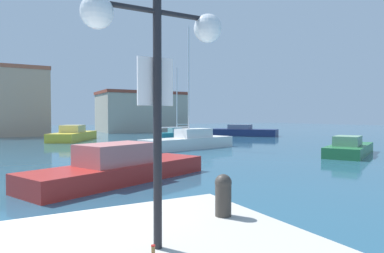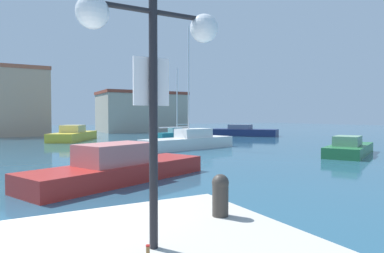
{
  "view_description": "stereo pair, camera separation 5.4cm",
  "coord_description": "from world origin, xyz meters",
  "px_view_note": "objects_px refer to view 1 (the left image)",
  "views": [
    {
      "loc": [
        -0.6,
        -6.33,
        2.63
      ],
      "look_at": [
        14.07,
        20.39,
        1.71
      ],
      "focal_mm": 31.36,
      "sensor_mm": 36.0,
      "label": 1
    },
    {
      "loc": [
        -0.55,
        -6.36,
        2.63
      ],
      "look_at": [
        14.07,
        20.39,
        1.71
      ],
      "focal_mm": 31.36,
      "sensor_mm": 36.0,
      "label": 2
    }
  ],
  "objects_px": {
    "lamppost": "(157,38)",
    "mooring_bollard": "(223,193)",
    "motorboat_red_center_channel": "(120,167)",
    "sailboat_teal_far_left": "(177,135)",
    "sailboat_white_outer_mooring": "(189,141)",
    "motorboat_green_far_right": "(349,148)",
    "motorboat_yellow_distant_north": "(73,135)",
    "motorboat_navy_distant_east": "(243,132)"
  },
  "relations": [
    {
      "from": "sailboat_teal_far_left",
      "to": "motorboat_green_far_right",
      "type": "height_order",
      "value": "sailboat_teal_far_left"
    },
    {
      "from": "lamppost",
      "to": "sailboat_white_outer_mooring",
      "type": "xyz_separation_m",
      "value": [
        11.44,
        20.43,
        -2.92
      ]
    },
    {
      "from": "lamppost",
      "to": "motorboat_red_center_channel",
      "type": "height_order",
      "value": "lamppost"
    },
    {
      "from": "mooring_bollard",
      "to": "motorboat_red_center_channel",
      "type": "bearing_deg",
      "value": 83.26
    },
    {
      "from": "lamppost",
      "to": "motorboat_navy_distant_east",
      "type": "height_order",
      "value": "lamppost"
    },
    {
      "from": "mooring_bollard",
      "to": "motorboat_yellow_distant_north",
      "type": "relative_size",
      "value": 0.08
    },
    {
      "from": "motorboat_red_center_channel",
      "to": "sailboat_teal_far_left",
      "type": "bearing_deg",
      "value": 58.3
    },
    {
      "from": "sailboat_white_outer_mooring",
      "to": "motorboat_red_center_channel",
      "type": "distance_m",
      "value": 13.98
    },
    {
      "from": "sailboat_teal_far_left",
      "to": "motorboat_red_center_channel",
      "type": "bearing_deg",
      "value": -121.7
    },
    {
      "from": "motorboat_navy_distant_east",
      "to": "motorboat_green_far_right",
      "type": "bearing_deg",
      "value": -109.13
    },
    {
      "from": "mooring_bollard",
      "to": "motorboat_navy_distant_east",
      "type": "relative_size",
      "value": 0.08
    },
    {
      "from": "motorboat_yellow_distant_north",
      "to": "motorboat_red_center_channel",
      "type": "bearing_deg",
      "value": -95.1
    },
    {
      "from": "lamppost",
      "to": "motorboat_red_center_channel",
      "type": "distance_m",
      "value": 10.46
    },
    {
      "from": "motorboat_green_far_right",
      "to": "motorboat_red_center_channel",
      "type": "distance_m",
      "value": 16.49
    },
    {
      "from": "mooring_bollard",
      "to": "motorboat_yellow_distant_north",
      "type": "xyz_separation_m",
      "value": [
        3.29,
        33.99,
        -0.86
      ]
    },
    {
      "from": "lamppost",
      "to": "motorboat_navy_distant_east",
      "type": "relative_size",
      "value": 0.44
    },
    {
      "from": "motorboat_green_far_right",
      "to": "motorboat_red_center_channel",
      "type": "height_order",
      "value": "motorboat_red_center_channel"
    },
    {
      "from": "sailboat_teal_far_left",
      "to": "sailboat_white_outer_mooring",
      "type": "bearing_deg",
      "value": -110.3
    },
    {
      "from": "sailboat_white_outer_mooring",
      "to": "motorboat_red_center_channel",
      "type": "height_order",
      "value": "sailboat_white_outer_mooring"
    },
    {
      "from": "sailboat_white_outer_mooring",
      "to": "motorboat_green_far_right",
      "type": "xyz_separation_m",
      "value": [
        7.43,
        -9.21,
        -0.16
      ]
    },
    {
      "from": "lamppost",
      "to": "motorboat_red_center_channel",
      "type": "bearing_deg",
      "value": 75.87
    },
    {
      "from": "sailboat_teal_far_left",
      "to": "motorboat_red_center_channel",
      "type": "xyz_separation_m",
      "value": [
        -12.54,
        -20.31,
        -0.0
      ]
    },
    {
      "from": "motorboat_red_center_channel",
      "to": "sailboat_white_outer_mooring",
      "type": "bearing_deg",
      "value": 49.98
    },
    {
      "from": "lamppost",
      "to": "motorboat_yellow_distant_north",
      "type": "distance_m",
      "value": 35.1
    },
    {
      "from": "sailboat_teal_far_left",
      "to": "mooring_bollard",
      "type": "bearing_deg",
      "value": -114.88
    },
    {
      "from": "mooring_bollard",
      "to": "sailboat_white_outer_mooring",
      "type": "height_order",
      "value": "sailboat_white_outer_mooring"
    },
    {
      "from": "lamppost",
      "to": "mooring_bollard",
      "type": "distance_m",
      "value": 2.58
    },
    {
      "from": "sailboat_teal_far_left",
      "to": "motorboat_yellow_distant_north",
      "type": "distance_m",
      "value": 11.31
    },
    {
      "from": "motorboat_navy_distant_east",
      "to": "motorboat_green_far_right",
      "type": "relative_size",
      "value": 1.2
    },
    {
      "from": "sailboat_white_outer_mooring",
      "to": "motorboat_yellow_distant_north",
      "type": "relative_size",
      "value": 1.15
    },
    {
      "from": "lamppost",
      "to": "motorboat_red_center_channel",
      "type": "relative_size",
      "value": 0.46
    },
    {
      "from": "motorboat_navy_distant_east",
      "to": "motorboat_green_far_right",
      "type": "xyz_separation_m",
      "value": [
        -7.44,
        -21.47,
        -0.1
      ]
    },
    {
      "from": "lamppost",
      "to": "motorboat_navy_distant_east",
      "type": "bearing_deg",
      "value": 51.16
    },
    {
      "from": "motorboat_yellow_distant_north",
      "to": "sailboat_teal_far_left",
      "type": "bearing_deg",
      "value": -24.18
    },
    {
      "from": "motorboat_navy_distant_east",
      "to": "motorboat_yellow_distant_north",
      "type": "relative_size",
      "value": 1.01
    },
    {
      "from": "motorboat_navy_distant_east",
      "to": "motorboat_yellow_distant_north",
      "type": "height_order",
      "value": "motorboat_yellow_distant_north"
    },
    {
      "from": "mooring_bollard",
      "to": "sailboat_white_outer_mooring",
      "type": "bearing_deg",
      "value": 63.01
    },
    {
      "from": "motorboat_green_far_right",
      "to": "motorboat_red_center_channel",
      "type": "xyz_separation_m",
      "value": [
        -16.43,
        -1.5,
        0.09
      ]
    },
    {
      "from": "motorboat_navy_distant_east",
      "to": "sailboat_teal_far_left",
      "type": "bearing_deg",
      "value": -166.81
    },
    {
      "from": "mooring_bollard",
      "to": "motorboat_navy_distant_east",
      "type": "distance_m",
      "value": 40.59
    },
    {
      "from": "sailboat_white_outer_mooring",
      "to": "motorboat_navy_distant_east",
      "type": "distance_m",
      "value": 19.28
    },
    {
      "from": "lamppost",
      "to": "sailboat_white_outer_mooring",
      "type": "height_order",
      "value": "sailboat_white_outer_mooring"
    }
  ]
}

